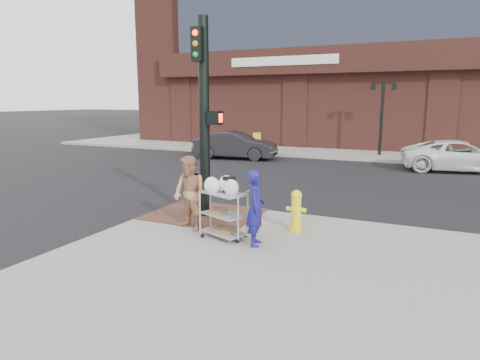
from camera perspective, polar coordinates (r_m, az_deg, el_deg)
The scene contains 14 objects.
ground at distance 10.46m, azimuth -4.32°, elevation -6.87°, with size 220.00×220.00×0.00m, color black.
brick_curb_ramp at distance 11.45m, azimuth -4.77°, elevation -4.52°, with size 2.80×2.40×0.01m, color brown.
lamp_post at distance 24.87m, azimuth 18.41°, elevation 8.86°, with size 1.32×0.22×4.00m.
parking_sign at distance 27.28m, azimuth -4.63°, elevation 6.58°, with size 0.05×0.05×2.20m, color black.
traffic_signal_pole at distance 10.89m, azimuth -4.75°, elevation 8.96°, with size 0.61×0.51×5.00m.
woman_blue at distance 8.85m, azimuth 2.12°, elevation -3.73°, with size 0.58×0.38×1.59m, color navy.
pedestrian_tan at distance 9.94m, azimuth -6.75°, elevation -1.76°, with size 0.84×0.66×1.74m, color tan.
sedan_dark at distance 23.24m, azimuth -0.65°, elevation 4.66°, with size 1.57×4.49×1.48m, color black.
minivan_white at distance 21.47m, azimuth 27.30°, elevation 2.86°, with size 2.29×4.96×1.38m, color white.
utility_cart at distance 9.36m, azimuth -2.19°, elevation -4.03°, with size 1.12×0.87×1.37m.
fire_hydrant at distance 9.93m, azimuth 7.49°, elevation -4.01°, with size 0.46×0.32×0.97m.
newsbox_red at distance 26.32m, azimuth -1.14°, elevation 5.26°, with size 0.46×0.41×1.09m, color #9F1214.
newsbox_yellow at distance 26.46m, azimuth 2.29°, elevation 5.21°, with size 0.43×0.39×1.03m, color yellow.
newsbox_blue at distance 26.50m, azimuth -0.25°, elevation 5.26°, with size 0.44×0.40×1.06m, color #164192.
Camera 1 is at (4.89, -8.70, 3.13)m, focal length 32.00 mm.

